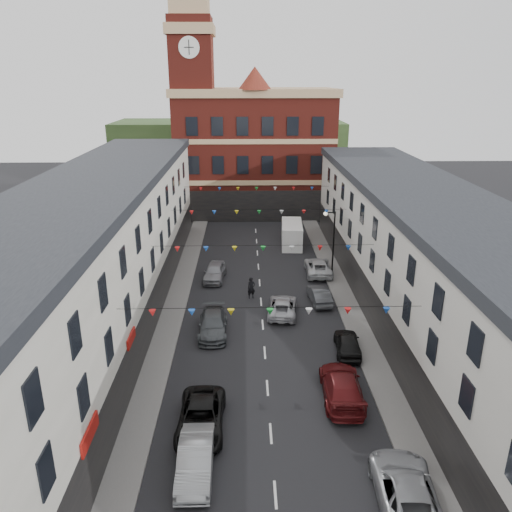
{
  "coord_description": "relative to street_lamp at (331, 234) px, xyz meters",
  "views": [
    {
      "loc": [
        -1.22,
        -29.04,
        17.27
      ],
      "look_at": [
        -0.43,
        7.27,
        4.24
      ],
      "focal_mm": 35.0,
      "sensor_mm": 36.0,
      "label": 1
    }
  ],
  "objects": [
    {
      "name": "terrace_right",
      "position": [
        5.23,
        -13.0,
        0.95
      ],
      "size": [
        8.4,
        56.0,
        9.7
      ],
      "color": "beige",
      "rests_on": "ground"
    },
    {
      "name": "white_van",
      "position": [
        -2.75,
        8.58,
        -2.67
      ],
      "size": [
        2.49,
        5.69,
        2.46
      ],
      "primitive_type": "cube",
      "rotation": [
        0.0,
        0.0,
        -0.06
      ],
      "color": "white",
      "rests_on": "ground"
    },
    {
      "name": "car_left_c",
      "position": [
        -10.15,
        -21.57,
        -3.19
      ],
      "size": [
        2.41,
        5.14,
        1.42
      ],
      "primitive_type": "imported",
      "rotation": [
        0.0,
        0.0,
        -0.01
      ],
      "color": "black",
      "rests_on": "ground"
    },
    {
      "name": "moving_car",
      "position": [
        -4.95,
        -8.21,
        -3.27
      ],
      "size": [
        2.64,
        4.79,
        1.27
      ],
      "primitive_type": "imported",
      "rotation": [
        0.0,
        0.0,
        3.02
      ],
      "color": "#ADAEB5",
      "rests_on": "ground"
    },
    {
      "name": "pedestrian",
      "position": [
        -7.33,
        -5.26,
        -2.99
      ],
      "size": [
        0.77,
        0.63,
        1.83
      ],
      "primitive_type": "imported",
      "rotation": [
        0.0,
        0.0,
        0.32
      ],
      "color": "black",
      "rests_on": "ground"
    },
    {
      "name": "clock_tower",
      "position": [
        -14.05,
        21.0,
        11.03
      ],
      "size": [
        5.6,
        5.6,
        30.0
      ],
      "color": "maroon",
      "rests_on": "ground"
    },
    {
      "name": "pavement_right",
      "position": [
        0.35,
        -12.0,
        -3.83
      ],
      "size": [
        1.8,
        64.0,
        0.15
      ],
      "primitive_type": "cube",
      "color": "#605E5B",
      "rests_on": "ground"
    },
    {
      "name": "street_lamp",
      "position": [
        0.0,
        0.0,
        0.0
      ],
      "size": [
        1.1,
        0.36,
        6.0
      ],
      "color": "black",
      "rests_on": "ground"
    },
    {
      "name": "car_right_d",
      "position": [
        -1.05,
        -14.04,
        -3.23
      ],
      "size": [
        1.89,
        4.06,
        1.34
      ],
      "primitive_type": "imported",
      "rotation": [
        0.0,
        0.0,
        3.06
      ],
      "color": "black",
      "rests_on": "ground"
    },
    {
      "name": "car_right_b",
      "position": [
        -1.05,
        -26.7,
        -3.14
      ],
      "size": [
        2.92,
        5.68,
        1.53
      ],
      "primitive_type": "imported",
      "rotation": [
        0.0,
        0.0,
        3.07
      ],
      "color": "#919398",
      "rests_on": "ground"
    },
    {
      "name": "car_right_f",
      "position": [
        -1.05,
        0.08,
        -3.22
      ],
      "size": [
        2.38,
        4.99,
        1.37
      ],
      "primitive_type": "imported",
      "rotation": [
        0.0,
        0.0,
        3.12
      ],
      "color": "silver",
      "rests_on": "ground"
    },
    {
      "name": "ground",
      "position": [
        -6.55,
        -14.0,
        -3.9
      ],
      "size": [
        160.0,
        160.0,
        0.0
      ],
      "primitive_type": "plane",
      "color": "black",
      "rests_on": "ground"
    },
    {
      "name": "car_left_b",
      "position": [
        -10.15,
        -24.61,
        -3.16
      ],
      "size": [
        1.61,
        4.51,
        1.48
      ],
      "primitive_type": "imported",
      "rotation": [
        0.0,
        0.0,
        0.01
      ],
      "color": "#9B9EA2",
      "rests_on": "ground"
    },
    {
      "name": "car_right_c",
      "position": [
        -2.38,
        -19.07,
        -3.12
      ],
      "size": [
        2.46,
        5.52,
        1.57
      ],
      "primitive_type": "imported",
      "rotation": [
        0.0,
        0.0,
        3.09
      ],
      "color": "#5C1214",
      "rests_on": "ground"
    },
    {
      "name": "car_left_e",
      "position": [
        -10.6,
        -1.11,
        -3.16
      ],
      "size": [
        2.14,
        4.49,
        1.48
      ],
      "primitive_type": "imported",
      "rotation": [
        0.0,
        0.0,
        -0.09
      ],
      "color": "gray",
      "rests_on": "ground"
    },
    {
      "name": "car_right_e",
      "position": [
        -1.84,
        -6.18,
        -3.25
      ],
      "size": [
        1.72,
        4.07,
        1.31
      ],
      "primitive_type": "imported",
      "rotation": [
        0.0,
        0.0,
        3.23
      ],
      "color": "#44474B",
      "rests_on": "ground"
    },
    {
      "name": "distant_hill",
      "position": [
        -10.55,
        48.0,
        1.1
      ],
      "size": [
        40.0,
        14.0,
        10.0
      ],
      "primitive_type": "cube",
      "color": "#2D4721",
      "rests_on": "ground"
    },
    {
      "name": "car_left_d",
      "position": [
        -10.15,
        -11.24,
        -3.19
      ],
      "size": [
        2.12,
        4.95,
        1.42
      ],
      "primitive_type": "imported",
      "rotation": [
        0.0,
        0.0,
        0.03
      ],
      "color": "#44494D",
      "rests_on": "ground"
    },
    {
      "name": "terrace_left",
      "position": [
        -18.33,
        -13.0,
        1.44
      ],
      "size": [
        8.4,
        56.0,
        10.7
      ],
      "color": "beige",
      "rests_on": "ground"
    },
    {
      "name": "civic_building",
      "position": [
        -6.55,
        23.95,
        4.23
      ],
      "size": [
        20.6,
        13.3,
        18.5
      ],
      "color": "maroon",
      "rests_on": "ground"
    },
    {
      "name": "pavement_left",
      "position": [
        -13.45,
        -12.0,
        -3.83
      ],
      "size": [
        1.8,
        64.0,
        0.15
      ],
      "primitive_type": "cube",
      "color": "#605E5B",
      "rests_on": "ground"
    }
  ]
}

